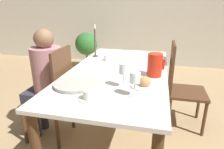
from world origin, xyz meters
TOP-DOWN VIEW (x-y plane):
  - ground_plane at (0.00, 0.00)m, footprint 20.00×20.00m
  - wall_back at (0.00, 2.91)m, footprint 10.00×0.06m
  - dining_table at (0.00, 0.00)m, footprint 0.93×1.80m
  - chair_person_side at (-0.64, -0.14)m, footprint 0.42×0.42m
  - chair_opposite at (0.64, 0.42)m, footprint 0.42×0.42m
  - person_seated at (-0.74, -0.11)m, footprint 0.39×0.41m
  - red_pitcher at (0.34, -0.08)m, footprint 0.16×0.13m
  - wine_glass_water at (0.12, -0.39)m, footprint 0.08×0.08m
  - wine_glass_juice at (0.22, -0.53)m, footprint 0.08×0.08m
  - teacup_near_person at (-0.07, -0.66)m, footprint 0.14×0.14m
  - teacup_across at (-0.18, 0.30)m, footprint 0.14×0.14m
  - serving_tray at (-0.25, -0.46)m, footprint 0.34×0.34m
  - bread_plate at (0.28, -0.35)m, footprint 0.22×0.22m
  - candlestick_tall at (-0.37, 0.44)m, footprint 0.06×0.06m
  - potted_plant at (-1.17, 2.25)m, footprint 0.48×0.48m

SIDE VIEW (x-z plane):
  - ground_plane at x=0.00m, z-range 0.00..0.00m
  - chair_person_side at x=-0.64m, z-range 0.01..1.00m
  - chair_opposite at x=0.64m, z-range 0.01..1.00m
  - potted_plant at x=-1.17m, z-range 0.12..0.91m
  - dining_table at x=0.00m, z-range 0.28..1.06m
  - person_seated at x=-0.74m, z-range 0.11..1.28m
  - serving_tray at x=-0.25m, z-range 0.77..0.80m
  - bread_plate at x=0.28m, z-range 0.75..0.85m
  - teacup_near_person at x=-0.07m, z-range 0.77..0.84m
  - teacup_across at x=-0.18m, z-range 0.77..0.84m
  - red_pitcher at x=0.34m, z-range 0.77..0.98m
  - wine_glass_juice at x=0.22m, z-range 0.81..0.99m
  - wine_glass_water at x=0.12m, z-range 0.82..1.01m
  - candlestick_tall at x=-0.37m, z-range 0.74..1.12m
  - wall_back at x=0.00m, z-range 0.00..2.60m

